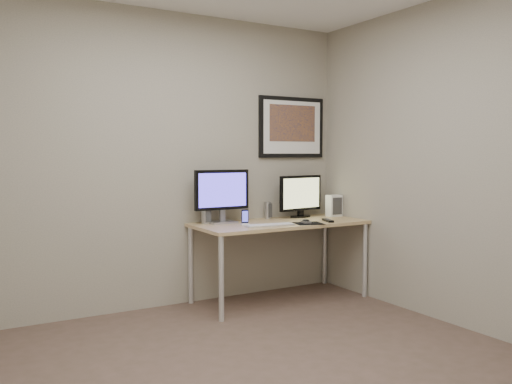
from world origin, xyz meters
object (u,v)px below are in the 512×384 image
at_px(monitor_large, 222,194).
at_px(speaker_left, 206,213).
at_px(phone_dock, 245,217).
at_px(monitor_tv, 301,195).
at_px(framed_art, 292,127).
at_px(keyboard, 270,225).
at_px(desk, 280,229).
at_px(speaker_right, 268,210).
at_px(fan_unit, 334,206).

height_order(monitor_large, speaker_left, monitor_large).
relative_size(speaker_left, phone_dock, 1.39).
xyz_separation_m(monitor_large, monitor_tv, (0.88, 0.02, -0.05)).
height_order(framed_art, keyboard, framed_art).
relative_size(framed_art, speaker_left, 3.90).
bearing_deg(phone_dock, speaker_left, 150.36).
bearing_deg(monitor_tv, phone_dock, -171.98).
bearing_deg(monitor_large, framed_art, 9.62).
xyz_separation_m(monitor_tv, speaker_left, (-1.02, 0.02, -0.13)).
height_order(desk, framed_art, framed_art).
height_order(desk, speaker_right, speaker_right).
relative_size(framed_art, phone_dock, 5.41).
distance_m(framed_art, fan_unit, 0.89).
distance_m(monitor_large, keyboard, 0.53).
xyz_separation_m(speaker_right, phone_dock, (-0.42, -0.31, -0.01)).
xyz_separation_m(monitor_large, phone_dock, (0.12, -0.21, -0.20)).
distance_m(desk, speaker_right, 0.32).
bearing_deg(fan_unit, monitor_large, 177.98).
relative_size(desk, phone_dock, 11.54).
xyz_separation_m(phone_dock, fan_unit, (1.10, 0.14, 0.04)).
height_order(framed_art, monitor_tv, framed_art).
bearing_deg(fan_unit, speaker_right, 167.32).
relative_size(framed_art, keyboard, 1.70).
height_order(monitor_tv, fan_unit, monitor_tv).
bearing_deg(phone_dock, monitor_tv, 29.99).
height_order(speaker_right, fan_unit, fan_unit).
height_order(phone_dock, keyboard, phone_dock).
height_order(speaker_left, speaker_right, speaker_left).
height_order(monitor_tv, speaker_right, monitor_tv).
bearing_deg(framed_art, desk, -136.54).
bearing_deg(phone_dock, keyboard, -32.05).
distance_m(framed_art, speaker_left, 1.28).
xyz_separation_m(desk, speaker_left, (-0.65, 0.22, 0.16)).
bearing_deg(keyboard, monitor_tv, 39.14).
distance_m(framed_art, keyboard, 1.17).
xyz_separation_m(monitor_tv, speaker_right, (-0.33, 0.08, -0.14)).
bearing_deg(phone_dock, fan_unit, 20.39).
relative_size(speaker_left, fan_unit, 0.89).
bearing_deg(monitor_tv, monitor_large, 172.65).
relative_size(framed_art, monitor_large, 1.41).
bearing_deg(speaker_right, desk, -112.07).
bearing_deg(keyboard, framed_art, 48.14).
bearing_deg(monitor_tv, framed_art, 91.04).
bearing_deg(fan_unit, monitor_tv, 166.78).
xyz_separation_m(speaker_left, speaker_right, (0.69, 0.06, -0.02)).
distance_m(monitor_tv, speaker_left, 1.03).
relative_size(monitor_tv, speaker_right, 3.29).
height_order(keyboard, fan_unit, fan_unit).
bearing_deg(monitor_large, desk, -20.07).
bearing_deg(keyboard, speaker_right, 66.54).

